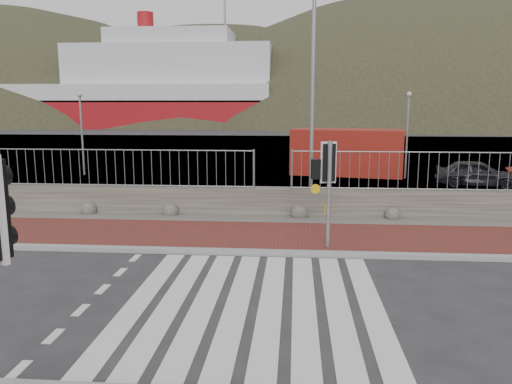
# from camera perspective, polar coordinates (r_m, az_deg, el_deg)

# --- Properties ---
(ground) EXTENTS (220.00, 220.00, 0.00)m
(ground) POSITION_cam_1_polar(r_m,az_deg,el_deg) (9.21, -0.25, -12.73)
(ground) COLOR #28282B
(ground) RESTS_ON ground
(sidewalk_far) EXTENTS (40.00, 3.00, 0.08)m
(sidewalk_far) POSITION_cam_1_polar(r_m,az_deg,el_deg) (13.45, 1.36, -5.14)
(sidewalk_far) COLOR maroon
(sidewalk_far) RESTS_ON ground
(kerb_far) EXTENTS (40.00, 0.25, 0.12)m
(kerb_far) POSITION_cam_1_polar(r_m,az_deg,el_deg) (12.01, 0.96, -6.96)
(kerb_far) COLOR gray
(kerb_far) RESTS_ON ground
(zebra_crossing) EXTENTS (4.62, 5.60, 0.01)m
(zebra_crossing) POSITION_cam_1_polar(r_m,az_deg,el_deg) (9.21, -0.25, -12.69)
(zebra_crossing) COLOR silver
(zebra_crossing) RESTS_ON ground
(gravel_strip) EXTENTS (40.00, 1.50, 0.06)m
(gravel_strip) POSITION_cam_1_polar(r_m,az_deg,el_deg) (15.39, 1.78, -3.22)
(gravel_strip) COLOR #59544C
(gravel_strip) RESTS_ON ground
(stone_wall) EXTENTS (40.00, 0.60, 0.90)m
(stone_wall) POSITION_cam_1_polar(r_m,az_deg,el_deg) (16.08, 1.93, -1.11)
(stone_wall) COLOR #4C473E
(stone_wall) RESTS_ON ground
(railing) EXTENTS (18.07, 0.07, 1.22)m
(railing) POSITION_cam_1_polar(r_m,az_deg,el_deg) (15.72, 1.93, 3.69)
(railing) COLOR gray
(railing) RESTS_ON stone_wall
(quay) EXTENTS (120.00, 40.00, 0.50)m
(quay) POSITION_cam_1_polar(r_m,az_deg,el_deg) (36.54, 3.43, 4.45)
(quay) COLOR #4C4C4F
(quay) RESTS_ON ground
(water) EXTENTS (220.00, 50.00, 0.05)m
(water) POSITION_cam_1_polar(r_m,az_deg,el_deg) (71.45, 4.01, 7.19)
(water) COLOR #3F4C54
(water) RESTS_ON ground
(ferry) EXTENTS (50.00, 16.00, 20.00)m
(ferry) POSITION_cam_1_polar(r_m,az_deg,el_deg) (80.48, -14.08, 11.06)
(ferry) COLOR maroon
(ferry) RESTS_ON ground
(hills_backdrop) EXTENTS (254.00, 90.00, 100.00)m
(hills_backdrop) POSITION_cam_1_polar(r_m,az_deg,el_deg) (100.15, 7.88, -5.44)
(hills_backdrop) COLOR #262D1B
(hills_backdrop) RESTS_ON ground
(traffic_signal_far) EXTENTS (0.66, 0.30, 2.69)m
(traffic_signal_far) POSITION_cam_1_polar(r_m,az_deg,el_deg) (12.14, 8.23, 2.29)
(traffic_signal_far) COLOR gray
(traffic_signal_far) RESTS_ON ground
(streetlight) EXTENTS (1.58, 0.21, 7.46)m
(streetlight) POSITION_cam_1_polar(r_m,az_deg,el_deg) (16.58, 6.95, 12.19)
(streetlight) COLOR gray
(streetlight) RESTS_ON ground
(shipping_container) EXTENTS (5.83, 3.32, 2.29)m
(shipping_container) POSITION_cam_1_polar(r_m,az_deg,el_deg) (25.79, 10.38, 4.52)
(shipping_container) COLOR maroon
(shipping_container) RESTS_ON ground
(car_a) EXTENTS (3.65, 2.13, 1.17)m
(car_a) POSITION_cam_1_polar(r_m,az_deg,el_deg) (23.69, 23.92, 1.97)
(car_a) COLOR black
(car_a) RESTS_ON ground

